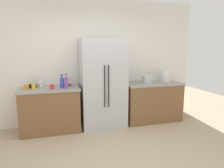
# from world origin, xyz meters

# --- Properties ---
(ground_plane) EXTENTS (10.07, 10.07, 0.00)m
(ground_plane) POSITION_xyz_m (0.00, 0.00, 0.00)
(ground_plane) COLOR tan
(kitchen_back_panel) EXTENTS (5.03, 0.10, 2.77)m
(kitchen_back_panel) POSITION_xyz_m (0.00, 1.97, 1.38)
(kitchen_back_panel) COLOR silver
(kitchen_back_panel) RESTS_ON ground_plane
(counter_left) EXTENTS (1.18, 0.66, 0.90)m
(counter_left) POSITION_xyz_m (-0.91, 1.59, 0.45)
(counter_left) COLOR brown
(counter_left) RESTS_ON ground_plane
(counter_right) EXTENTS (1.34, 0.66, 0.90)m
(counter_right) POSITION_xyz_m (1.38, 1.59, 0.45)
(counter_right) COLOR brown
(counter_right) RESTS_ON ground_plane
(refrigerator) EXTENTS (0.94, 0.66, 1.88)m
(refrigerator) POSITION_xyz_m (0.20, 1.58, 0.94)
(refrigerator) COLOR #B7BABF
(refrigerator) RESTS_ON ground_plane
(toaster) EXTENTS (0.20, 0.16, 0.18)m
(toaster) POSITION_xyz_m (1.26, 1.61, 0.99)
(toaster) COLOR silver
(toaster) RESTS_ON counter_right
(rice_cooker) EXTENTS (0.26, 0.26, 0.30)m
(rice_cooker) POSITION_xyz_m (1.80, 1.67, 1.04)
(rice_cooker) COLOR silver
(rice_cooker) RESTS_ON counter_right
(bottle_a) EXTENTS (0.07, 0.07, 0.30)m
(bottle_a) POSITION_xyz_m (-0.58, 1.45, 1.02)
(bottle_a) COLOR purple
(bottle_a) RESTS_ON counter_left
(bottle_b) EXTENTS (0.08, 0.08, 0.28)m
(bottle_b) POSITION_xyz_m (-0.66, 1.54, 1.01)
(bottle_b) COLOR blue
(bottle_b) RESTS_ON counter_left
(cup_a) EXTENTS (0.08, 0.08, 0.09)m
(cup_a) POSITION_xyz_m (-0.86, 1.50, 0.94)
(cup_a) COLOR red
(cup_a) RESTS_ON counter_left
(cup_b) EXTENTS (0.09, 0.09, 0.08)m
(cup_b) POSITION_xyz_m (-1.34, 1.64, 0.94)
(cup_b) COLOR orange
(cup_b) RESTS_ON counter_left
(cup_c) EXTENTS (0.08, 0.08, 0.10)m
(cup_c) POSITION_xyz_m (-1.20, 1.60, 0.95)
(cup_c) COLOR yellow
(cup_c) RESTS_ON counter_left
(cup_d) EXTENTS (0.08, 0.08, 0.11)m
(cup_d) POSITION_xyz_m (-1.08, 1.79, 0.96)
(cup_d) COLOR white
(cup_d) RESTS_ON counter_left
(bowl_a) EXTENTS (0.16, 0.16, 0.07)m
(bowl_a) POSITION_xyz_m (-1.23, 1.75, 0.93)
(bowl_a) COLOR black
(bowl_a) RESTS_ON counter_left
(bowl_b) EXTENTS (0.16, 0.16, 0.05)m
(bowl_b) POSITION_xyz_m (-0.54, 1.75, 0.92)
(bowl_b) COLOR brown
(bowl_b) RESTS_ON counter_left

